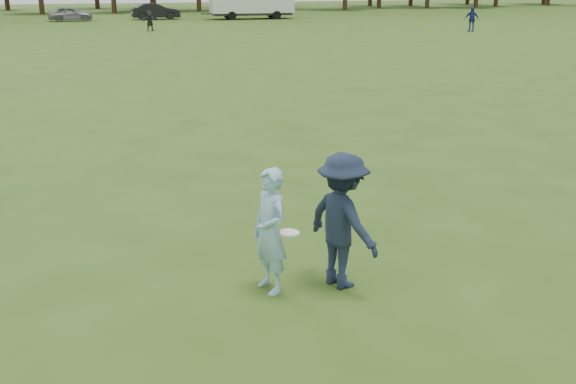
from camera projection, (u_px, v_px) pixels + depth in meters
name	position (u px, v px, depth m)	size (l,w,h in m)	color
ground	(328.00, 299.00, 9.18)	(200.00, 200.00, 0.00)	#304E16
thrower	(270.00, 231.00, 9.17)	(0.64, 0.42, 1.77)	#89BFD4
defender	(343.00, 221.00, 9.31)	(1.25, 0.72, 1.93)	#192438
player_far_b	(472.00, 19.00, 51.37)	(1.08, 0.45, 1.84)	navy
player_far_d	(150.00, 20.00, 51.89)	(1.46, 0.47, 1.58)	#292929
car_e	(70.00, 14.00, 62.51)	(1.60, 3.98, 1.36)	slate
car_f	(156.00, 11.00, 64.93)	(1.61, 4.61, 1.52)	black
field_cone	(417.00, 23.00, 58.53)	(0.28, 0.28, 0.30)	orange
disc_in_play	(290.00, 233.00, 8.94)	(0.32, 0.32, 0.05)	white
cargo_trailer	(252.00, 0.00, 65.31)	(9.00, 2.75, 3.20)	silver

